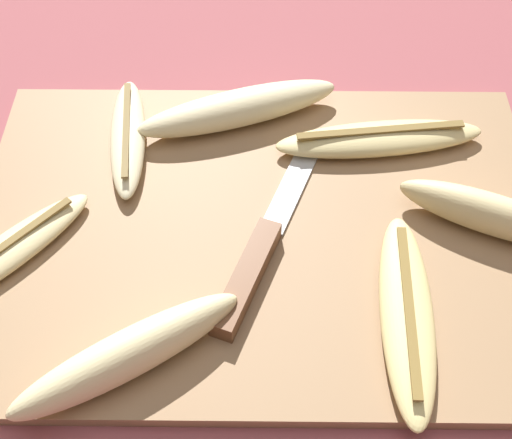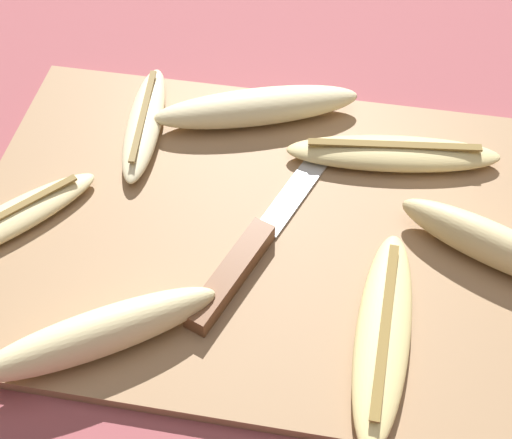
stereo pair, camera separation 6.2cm
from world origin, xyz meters
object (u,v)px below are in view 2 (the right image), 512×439
Objects in this scene: knife at (242,260)px; banana_cream_curved at (257,107)px; banana_spotted_left at (393,153)px; banana_mellow_near at (493,241)px; banana_pale_long at (145,123)px; banana_soft_right at (99,333)px; banana_golden_short at (383,334)px; banana_ripe_center at (9,220)px.

banana_cream_curved reaches higher than knife.
banana_cream_curved is at bearing 165.73° from banana_spotted_left.
banana_mellow_near is 0.34m from banana_pale_long.
knife is 0.18m from banana_cream_curved.
banana_pale_long is 0.24m from banana_soft_right.
banana_golden_short and banana_spotted_left have the same top height.
banana_mellow_near is 0.93× the size of banana_soft_right.
banana_soft_right reaches higher than banana_ripe_center.
banana_ripe_center is at bearing 169.88° from banana_golden_short.
banana_spotted_left is at bearing 48.17° from banana_soft_right.
banana_soft_right is (-0.09, -0.09, 0.01)m from knife.
banana_ripe_center is 0.75× the size of banana_spotted_left.
banana_pale_long is 0.11m from banana_cream_curved.
banana_golden_short reaches higher than knife.
banana_cream_curved is at bearing 74.44° from banana_soft_right.
banana_cream_curved is at bearing 116.33° from knife.
banana_pale_long is at bearing -162.23° from banana_cream_curved.
banana_pale_long is 0.90× the size of banana_soft_right.
banana_soft_right is at bearing -154.82° from banana_mellow_near.
banana_golden_short is (-0.08, -0.10, -0.01)m from banana_mellow_near.
banana_mellow_near reaches higher than banana_ripe_center.
banana_soft_right is (-0.21, -0.24, 0.01)m from banana_spotted_left.
knife is 0.21m from banana_ripe_center.
banana_spotted_left is at bearing 90.70° from banana_golden_short.
banana_golden_short is at bearing 10.96° from banana_soft_right.
banana_cream_curved is (-0.14, 0.23, 0.01)m from banana_golden_short.
banana_golden_short is at bearing -38.71° from banana_pale_long.
banana_ripe_center is 0.42m from banana_mellow_near.
knife is at bearing -129.51° from banana_spotted_left.
banana_golden_short is at bearing -2.66° from knife.
banana_mellow_near reaches higher than banana_golden_short.
banana_golden_short is 0.20m from banana_spotted_left.
banana_soft_right is (0.12, -0.10, 0.01)m from banana_ripe_center.
banana_pale_long is (-0.12, 0.14, 0.00)m from knife.
knife is 1.08× the size of banana_spotted_left.
banana_golden_short is at bearing -10.12° from banana_ripe_center.
banana_soft_right is (-0.21, -0.04, 0.01)m from banana_golden_short.
knife is 0.21m from banana_mellow_near.
banana_cream_curved reaches higher than banana_golden_short.
banana_mellow_near is at bearing 5.53° from banana_ripe_center.
banana_cream_curved reaches higher than banana_ripe_center.
banana_pale_long is 0.24m from banana_spotted_left.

